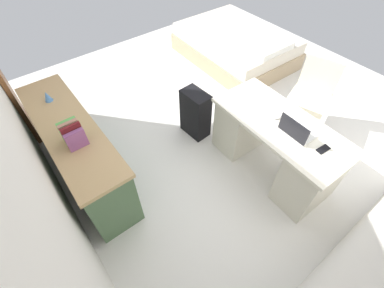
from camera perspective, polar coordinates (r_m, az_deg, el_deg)
name	(u,v)px	position (r m, az deg, el deg)	size (l,w,h in m)	color
ground_plane	(223,117)	(3.85, 6.64, 5.78)	(5.57, 5.57, 0.00)	silver
desk	(274,146)	(3.08, 17.08, -0.37)	(1.46, 0.70, 0.73)	silver
office_chair	(309,100)	(3.75, 23.58, 8.59)	(0.58, 0.58, 0.94)	black
credenza	(79,152)	(3.10, -22.85, -1.59)	(1.80, 0.48, 0.80)	#4C6B47
bed	(236,46)	(4.99, 9.30, 19.92)	(1.93, 1.45, 0.58)	tan
suitcase_black	(195,114)	(3.40, 0.73, 6.48)	(0.36, 0.22, 0.64)	black
laptop	(296,131)	(2.73, 21.23, 2.62)	(0.32, 0.23, 0.21)	silver
computer_mouse	(277,117)	(2.87, 17.68, 5.57)	(0.06, 0.10, 0.03)	white
cell_phone_near_laptop	(323,149)	(2.73, 26.15, -1.00)	(0.07, 0.14, 0.01)	black
book_row	(73,134)	(2.57, -24.04, 1.98)	(0.20, 0.17, 0.23)	#8C4D85
figurine_small	(47,96)	(3.18, -28.44, 8.89)	(0.08, 0.08, 0.11)	#4C7FBF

